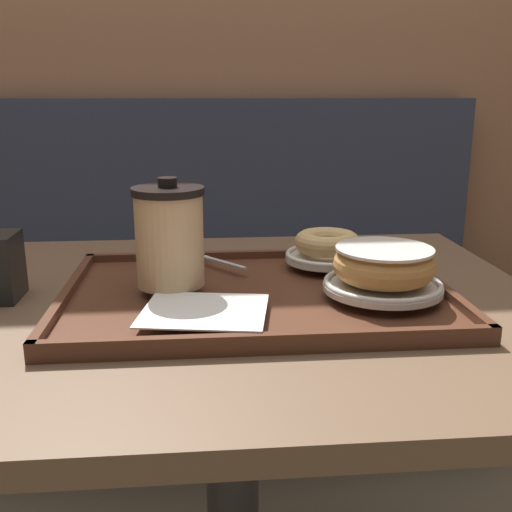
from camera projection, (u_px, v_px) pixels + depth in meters
The scene contains 11 objects.
wall_behind at pixel (211, 28), 1.77m from camera, with size 8.00×0.05×2.40m.
booth_bench at pixel (239, 335), 1.79m from camera, with size 1.43×0.44×1.00m.
cafe_table at pixel (232, 409), 0.88m from camera, with size 0.89×0.73×0.74m.
serving_tray at pixel (256, 295), 0.83m from camera, with size 0.53×0.37×0.02m.
napkin_paper at pixel (204, 310), 0.72m from camera, with size 0.17×0.15×0.00m.
coffee_cup_front at pixel (170, 235), 0.81m from camera, with size 0.10×0.10×0.15m.
plate_with_chocolate_donut at pixel (382, 285), 0.80m from camera, with size 0.16×0.16×0.01m.
donut_chocolate_glazed at pixel (384, 264), 0.79m from camera, with size 0.14×0.14×0.05m.
plate_with_plain_donut at pixel (327, 256), 0.94m from camera, with size 0.13×0.13×0.01m.
donut_plain at pixel (327, 242), 0.93m from camera, with size 0.10×0.10×0.03m.
spoon at pixel (203, 255), 0.96m from camera, with size 0.10×0.11×0.01m.
Camera 1 is at (-0.03, -0.79, 1.02)m, focal length 42.00 mm.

